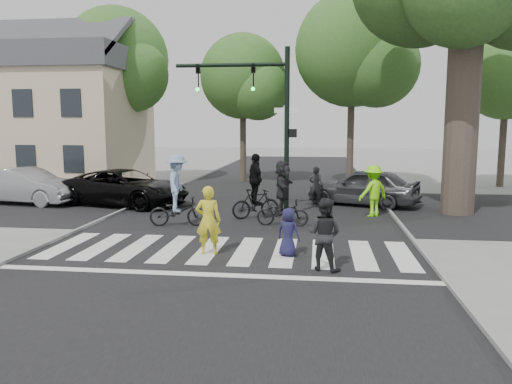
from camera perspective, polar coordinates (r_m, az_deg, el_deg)
ground at (r=12.36m, az=-4.09°, el=-7.81°), size 120.00×120.00×0.00m
road_stem at (r=17.16m, az=-0.82°, el=-3.37°), size 10.00×70.00×0.01m
road_cross at (r=20.08m, az=0.38°, el=-1.73°), size 70.00×10.00×0.01m
curb_left at (r=18.53m, az=-16.49°, el=-2.72°), size 0.10×70.00×0.10m
curb_right at (r=17.20m, az=16.12°, el=-3.50°), size 0.10×70.00×0.10m
crosswalk at (r=12.98m, az=-3.52°, el=-7.01°), size 10.00×3.85×0.01m
traffic_signal at (r=17.99m, az=0.83°, el=9.62°), size 4.45×0.29×6.00m
bg_tree_0 at (r=32.14m, az=-23.42°, el=12.17°), size 5.46×5.20×8.97m
bg_tree_1 at (r=29.51m, az=-15.31°, el=13.97°), size 6.09×5.80×9.80m
bg_tree_2 at (r=28.69m, az=-1.07°, el=12.67°), size 5.04×4.80×8.40m
bg_tree_3 at (r=27.25m, az=11.67°, el=15.24°), size 6.30×6.00×10.20m
house at (r=29.16m, az=-21.37°, el=8.17°), size 8.40×8.10×8.82m
pedestrian_woman at (r=12.75m, az=-5.47°, el=-3.24°), size 0.69×0.49×1.77m
pedestrian_child at (r=12.60m, az=3.71°, el=-4.61°), size 0.71×0.59×1.24m
pedestrian_adult at (r=11.46m, az=7.81°, el=-4.79°), size 0.99×0.90×1.67m
cyclist_left at (r=16.41m, az=-8.96°, el=-0.38°), size 1.93×1.29×2.35m
cyclist_mid at (r=17.55m, az=-0.05°, el=-0.00°), size 1.79×1.26×2.30m
cyclist_right at (r=16.27m, az=3.06°, el=-0.58°), size 1.73×1.61×2.15m
car_suv at (r=21.14m, az=-14.66°, el=0.50°), size 5.80×3.81×1.48m
car_silver at (r=22.96m, az=-24.80°, el=0.63°), size 4.78×2.27×1.51m
car_grey at (r=20.93m, az=12.16°, el=0.58°), size 4.84×3.31×1.53m
bystander_hivis at (r=18.45m, az=13.25°, el=0.13°), size 1.38×1.26×1.86m
bystander_dark at (r=20.51m, az=6.85°, el=0.66°), size 0.67×0.54×1.61m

